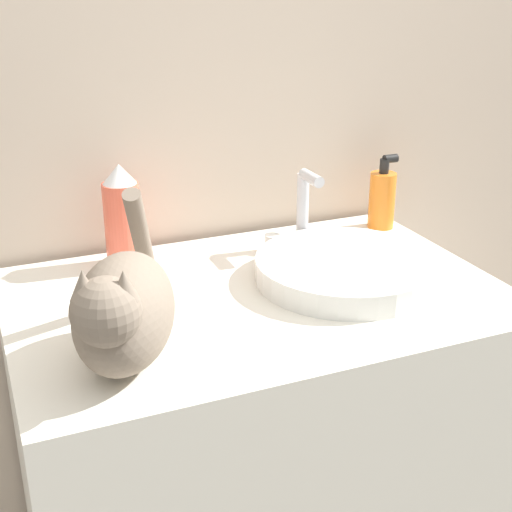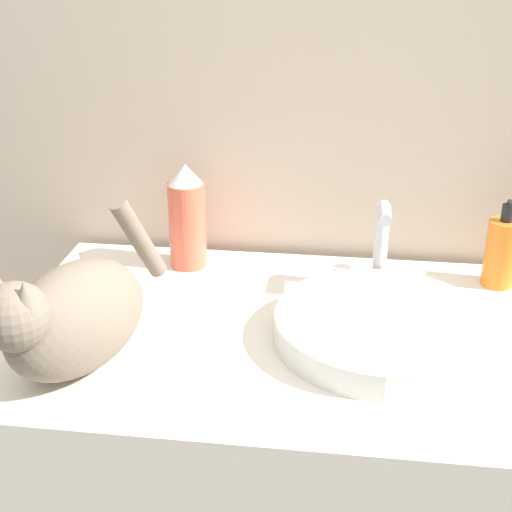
# 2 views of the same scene
# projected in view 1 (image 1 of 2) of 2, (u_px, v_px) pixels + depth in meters

# --- Properties ---
(wall_back) EXTENTS (6.00, 0.05, 2.50)m
(wall_back) POSITION_uv_depth(u_px,v_px,m) (192.00, 56.00, 1.38)
(wall_back) COLOR #C6B29E
(wall_back) RESTS_ON ground_plane
(vanity_cabinet) EXTENTS (0.85, 0.58, 0.89)m
(vanity_cabinet) POSITION_uv_depth(u_px,v_px,m) (258.00, 495.00, 1.41)
(vanity_cabinet) COLOR silver
(vanity_cabinet) RESTS_ON ground_plane
(sink_basin) EXTENTS (0.33, 0.33, 0.04)m
(sink_basin) POSITION_uv_depth(u_px,v_px,m) (346.00, 269.00, 1.28)
(sink_basin) COLOR silver
(sink_basin) RESTS_ON vanity_cabinet
(faucet) EXTENTS (0.16, 0.08, 0.16)m
(faucet) POSITION_uv_depth(u_px,v_px,m) (304.00, 216.00, 1.41)
(faucet) COLOR silver
(faucet) RESTS_ON vanity_cabinet
(cat) EXTENTS (0.22, 0.33, 0.23)m
(cat) POSITION_uv_depth(u_px,v_px,m) (123.00, 310.00, 0.98)
(cat) COLOR #7A6B5B
(cat) RESTS_ON vanity_cabinet
(soap_bottle) EXTENTS (0.06, 0.06, 0.16)m
(soap_bottle) POSITION_uv_depth(u_px,v_px,m) (382.00, 198.00, 1.52)
(soap_bottle) COLOR orange
(soap_bottle) RESTS_ON vanity_cabinet
(spray_bottle) EXTENTS (0.07, 0.07, 0.20)m
(spray_bottle) POSITION_uv_depth(u_px,v_px,m) (122.00, 217.00, 1.32)
(spray_bottle) COLOR #EF6047
(spray_bottle) RESTS_ON vanity_cabinet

